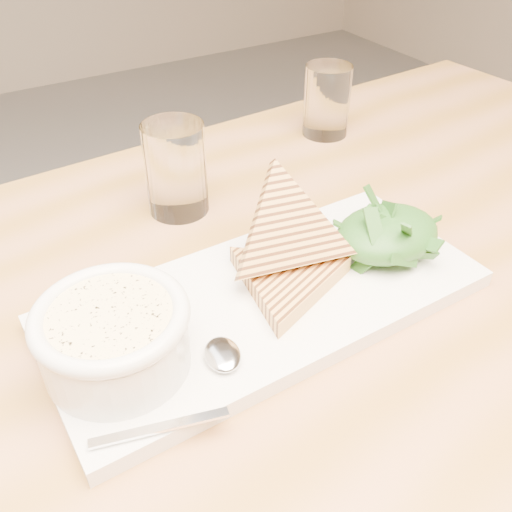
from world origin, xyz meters
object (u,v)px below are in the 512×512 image
platter (267,300)px  glass_far (327,101)px  glass_near (176,169)px  table_top (361,286)px  soup_bowl (116,343)px

platter → glass_far: bearing=45.3°
glass_near → platter: bearing=-90.8°
table_top → soup_bowl: (-0.27, -0.01, 0.06)m
table_top → platter: 0.12m
table_top → glass_near: 0.26m
soup_bowl → glass_near: size_ratio=1.08×
table_top → soup_bowl: soup_bowl is taller
soup_bowl → glass_near: glass_near is taller
platter → glass_far: 0.41m
glass_near → glass_far: (0.28, 0.08, -0.00)m
platter → glass_near: (0.00, 0.21, 0.05)m
table_top → glass_near: (-0.11, 0.22, 0.08)m
soup_bowl → glass_far: bearing=34.4°
glass_far → soup_bowl: bearing=-145.6°
soup_bowl → glass_near: (0.16, 0.22, 0.01)m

